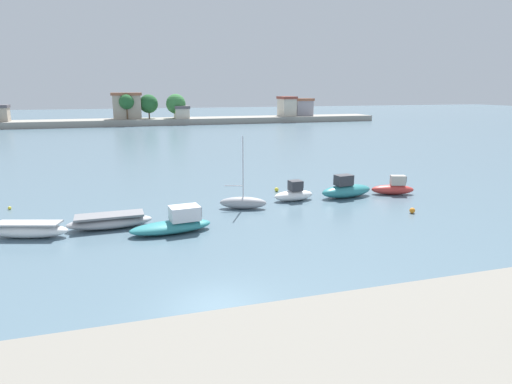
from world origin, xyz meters
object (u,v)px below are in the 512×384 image
mooring_buoy_0 (277,190)px  mooring_buoy_1 (10,208)px  moored_boat_1 (110,221)px  mooring_buoy_4 (399,178)px  moored_boat_3 (243,202)px  moored_boat_5 (346,190)px  moored_boat_2 (174,224)px  mooring_buoy_3 (412,210)px  moored_boat_0 (29,230)px  moored_boat_6 (393,188)px  moored_boat_4 (294,194)px

mooring_buoy_0 → mooring_buoy_1: 21.83m
moored_boat_1 → mooring_buoy_4: 29.55m
mooring_buoy_1 → moored_boat_1: bearing=-42.6°
moored_boat_3 → moored_boat_5: (9.47, 1.03, 0.16)m
mooring_buoy_0 → mooring_buoy_4: size_ratio=1.47×
moored_boat_2 → mooring_buoy_3: (17.63, -0.64, -0.38)m
moored_boat_0 → mooring_buoy_3: (26.51, -2.26, -0.26)m
mooring_buoy_1 → mooring_buoy_4: same height
moored_boat_3 → moored_boat_6: size_ratio=1.45×
moored_boat_5 → moored_boat_6: 4.52m
moored_boat_1 → moored_boat_5: moored_boat_5 is taller
moored_boat_5 → moored_boat_6: (4.51, -0.28, -0.10)m
moored_boat_4 → moored_boat_5: bearing=-6.5°
moored_boat_3 → mooring_buoy_4: (18.47, 6.48, -0.37)m
mooring_buoy_0 → moored_boat_5: bearing=-35.9°
moored_boat_3 → mooring_buoy_1: 18.09m
moored_boat_1 → moored_boat_3: (9.82, 2.09, 0.05)m
mooring_buoy_4 → mooring_buoy_1: bearing=-177.5°
mooring_buoy_1 → moored_boat_0: bearing=-69.8°
mooring_buoy_3 → mooring_buoy_1: bearing=161.5°
moored_boat_4 → mooring_buoy_0: moored_boat_4 is taller
moored_boat_5 → mooring_buoy_3: moored_boat_5 is taller
moored_boat_4 → mooring_buoy_4: size_ratio=13.67×
moored_boat_3 → mooring_buoy_0: size_ratio=14.88×
moored_boat_2 → moored_boat_4: size_ratio=1.55×
moored_boat_0 → moored_boat_6: 28.83m
mooring_buoy_3 → mooring_buoy_4: (6.60, 11.37, -0.08)m
moored_boat_0 → moored_boat_5: size_ratio=1.03×
moored_boat_0 → mooring_buoy_4: moored_boat_0 is taller
moored_boat_3 → moored_boat_5: bearing=25.9°
mooring_buoy_0 → mooring_buoy_3: mooring_buoy_3 is taller
moored_boat_3 → moored_boat_4: moored_boat_3 is taller
mooring_buoy_1 → mooring_buoy_3: mooring_buoy_3 is taller
moored_boat_6 → mooring_buoy_0: moored_boat_6 is taller
moored_boat_2 → mooring_buoy_1: (-11.66, 9.14, -0.46)m
moored_boat_6 → mooring_buoy_1: (-31.40, 4.14, -0.43)m
moored_boat_0 → mooring_buoy_3: moored_boat_0 is taller
moored_boat_1 → moored_boat_6: size_ratio=1.43×
moored_boat_2 → moored_boat_5: size_ratio=1.10×
moored_boat_1 → mooring_buoy_4: moored_boat_1 is taller
mooring_buoy_4 → mooring_buoy_0: bearing=-172.8°
moored_boat_3 → mooring_buoy_1: bearing=-176.0°
moored_boat_0 → mooring_buoy_0: size_ratio=13.52×
moored_boat_2 → moored_boat_5: bearing=12.6°
moored_boat_2 → mooring_buoy_1: size_ratio=21.21×
moored_boat_4 → moored_boat_0: bearing=-172.6°
moored_boat_6 → moored_boat_4: bearing=-165.2°
moored_boat_2 → mooring_buoy_4: 26.50m
moored_boat_5 → mooring_buoy_1: bearing=164.6°
moored_boat_1 → moored_boat_0: bearing=-175.8°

